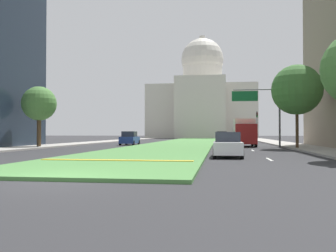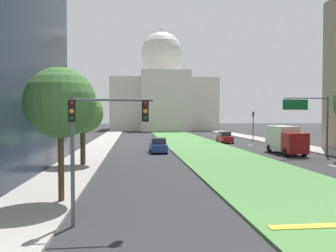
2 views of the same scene
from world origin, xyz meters
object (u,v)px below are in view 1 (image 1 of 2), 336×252
at_px(traffic_light_far_right, 257,122).
at_px(sedan_lead_stopped, 228,145).
at_px(capitol_building, 202,103).
at_px(sedan_midblock, 130,139).
at_px(sedan_distant, 222,137).
at_px(overhead_guide_sign, 262,105).
at_px(street_tree_left_mid, 39,104).
at_px(street_tree_right_mid, 297,90).
at_px(box_truck_delivery, 245,132).

bearing_deg(traffic_light_far_right, sedan_lead_stopped, -98.51).
xyz_separation_m(capitol_building, sedan_lead_stopped, (5.86, -88.81, -10.16)).
relative_size(capitol_building, sedan_midblock, 7.61).
relative_size(capitol_building, sedan_distant, 6.76).
height_order(overhead_guide_sign, sedan_distant, overhead_guide_sign).
bearing_deg(street_tree_left_mid, sedan_distant, 50.40).
height_order(street_tree_left_mid, street_tree_right_mid, street_tree_right_mid).
relative_size(street_tree_left_mid, sedan_midblock, 1.54).
bearing_deg(traffic_light_far_right, box_truck_delivery, -99.87).
bearing_deg(capitol_building, traffic_light_far_right, -77.12).
bearing_deg(traffic_light_far_right, sedan_distant, -152.78).
bearing_deg(traffic_light_far_right, street_tree_left_mid, -133.71).
height_order(overhead_guide_sign, sedan_lead_stopped, overhead_guide_sign).
xyz_separation_m(overhead_guide_sign, sedan_distant, (-4.22, 18.83, -3.78)).
distance_m(street_tree_right_mid, sedan_midblock, 21.69).
distance_m(traffic_light_far_right, box_truck_delivery, 19.66).
distance_m(street_tree_left_mid, box_truck_delivery, 23.08).
relative_size(traffic_light_far_right, street_tree_right_mid, 0.63).
relative_size(street_tree_left_mid, sedan_lead_stopped, 1.50).
bearing_deg(sedan_lead_stopped, traffic_light_far_right, 81.49).
xyz_separation_m(capitol_building, street_tree_left_mid, (-13.57, -76.92, -6.28)).
bearing_deg(traffic_light_far_right, overhead_guide_sign, -94.39).
xyz_separation_m(capitol_building, sedan_midblock, (-6.22, -67.09, -10.10)).
relative_size(sedan_midblock, sedan_distant, 0.89).
xyz_separation_m(street_tree_left_mid, sedan_distant, (19.25, 23.27, -3.80)).
height_order(street_tree_right_mid, sedan_lead_stopped, street_tree_right_mid).
bearing_deg(capitol_building, sedan_lead_stopped, -86.22).
bearing_deg(traffic_light_far_right, street_tree_right_mid, -87.26).
bearing_deg(sedan_midblock, box_truck_delivery, -11.12).
bearing_deg(sedan_distant, sedan_midblock, -131.54).
distance_m(overhead_guide_sign, street_tree_right_mid, 4.90).
distance_m(traffic_light_far_right, street_tree_left_mid, 36.41).
height_order(street_tree_left_mid, sedan_midblock, street_tree_left_mid).
xyz_separation_m(traffic_light_far_right, street_tree_right_mid, (1.23, -25.65, 2.45)).
height_order(capitol_building, overhead_guide_sign, capitol_building).
relative_size(traffic_light_far_right, sedan_midblock, 1.23).
bearing_deg(box_truck_delivery, traffic_light_far_right, 80.13).
bearing_deg(sedan_midblock, overhead_guide_sign, -18.52).
height_order(traffic_light_far_right, sedan_midblock, traffic_light_far_right).
xyz_separation_m(overhead_guide_sign, street_tree_left_mid, (-23.47, -4.44, 0.02)).
bearing_deg(sedan_distant, street_tree_right_mid, -72.51).
height_order(capitol_building, street_tree_right_mid, capitol_building).
height_order(traffic_light_far_right, street_tree_left_mid, street_tree_left_mid).
bearing_deg(sedan_lead_stopped, sedan_distant, 90.30).
height_order(sedan_distant, box_truck_delivery, box_truck_delivery).
xyz_separation_m(street_tree_left_mid, sedan_lead_stopped, (19.43, -11.89, -3.87)).
relative_size(traffic_light_far_right, overhead_guide_sign, 0.80).
xyz_separation_m(traffic_light_far_right, sedan_distant, (-5.90, -3.03, -2.47)).
distance_m(capitol_building, sedan_midblock, 68.13).
relative_size(traffic_light_far_right, sedan_distant, 1.10).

